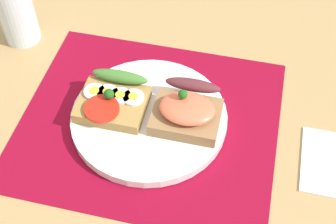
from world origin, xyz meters
TOP-DOWN VIEW (x-y plane):
  - ground_plane at (0.00, 0.00)cm, footprint 120.00×90.00cm
  - placemat at (0.00, 0.00)cm, footprint 39.68×34.60cm
  - plate at (0.00, 0.00)cm, footprint 24.16×24.16cm
  - sandwich_egg_tomato at (-5.85, 0.36)cm, footprint 10.32×10.19cm
  - sandwich_salmon at (5.81, 0.86)cm, footprint 10.16×9.48cm
  - drinking_glass at (-27.41, 13.93)cm, footprint 6.31×6.31cm

SIDE VIEW (x-z plane):
  - ground_plane at x=0.00cm, z-range -3.20..0.00cm
  - placemat at x=0.00cm, z-range 0.00..0.30cm
  - plate at x=0.00cm, z-range 0.30..1.83cm
  - sandwich_egg_tomato at x=-5.85cm, z-range 1.24..5.27cm
  - sandwich_salmon at x=5.81cm, z-range 1.06..6.63cm
  - drinking_glass at x=-27.41cm, z-range 0.00..10.94cm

